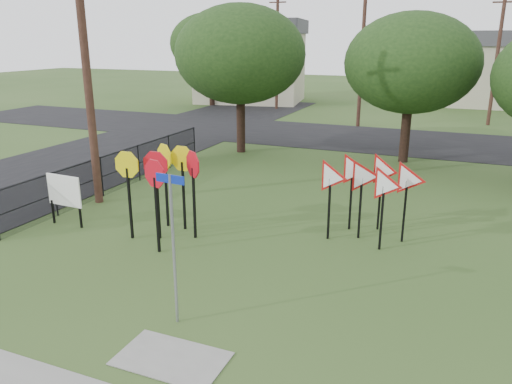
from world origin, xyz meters
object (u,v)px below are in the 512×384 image
info_board (64,192)px  stop_sign_cluster (164,173)px  yield_sign_cluster (369,180)px  street_name_sign (173,241)px

info_board → stop_sign_cluster: bearing=7.2°
stop_sign_cluster → yield_sign_cluster: bearing=21.8°
yield_sign_cluster → stop_sign_cluster: bearing=-158.2°
info_board → yield_sign_cluster: bearing=16.5°
stop_sign_cluster → info_board: bearing=-172.8°
street_name_sign → yield_sign_cluster: bearing=65.9°
stop_sign_cluster → yield_sign_cluster: stop_sign_cluster is taller
stop_sign_cluster → info_board: 3.50m
street_name_sign → stop_sign_cluster: bearing=124.9°
yield_sign_cluster → info_board: yield_sign_cluster is taller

